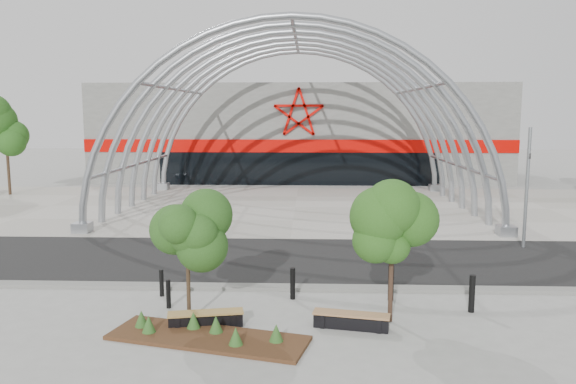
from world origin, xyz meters
The scene contains 18 objects.
ground centered at (0.00, 0.00, 0.00)m, with size 140.00×140.00×0.00m, color gray.
road centered at (0.00, 3.50, 0.01)m, with size 140.00×7.00×0.02m, color black.
forecourt centered at (0.00, 15.50, 0.02)m, with size 60.00×17.00×0.04m, color #A6A196.
kerb centered at (0.00, -0.25, 0.06)m, with size 60.00×0.50×0.12m, color slate.
arena_building centered at (0.00, 33.45, 3.99)m, with size 34.00×15.24×8.00m.
vault_canopy centered at (0.00, 15.50, 0.02)m, with size 20.80×15.80×20.36m.
planting_bed centered at (-1.78, -4.37, 0.13)m, with size 5.32×2.78×0.54m.
signal_pole centered at (9.99, 5.83, 2.67)m, with size 0.39×0.70×5.11m.
street_tree_0 centered at (-2.47, -3.14, 2.45)m, with size 1.50×1.50×3.41m.
street_tree_1 centered at (3.08, -2.97, 2.72)m, with size 1.60×1.60×3.79m.
bench_0 centered at (-1.92, -3.55, 0.21)m, with size 2.06×0.83×0.42m.
bench_1 centered at (1.97, -3.52, 0.21)m, with size 2.08×0.84×0.43m.
bollard_0 centered at (-3.77, -1.08, 0.43)m, with size 0.14×0.14×0.85m, color black.
bollard_1 centered at (-3.29, -2.13, 0.43)m, with size 0.14×0.14×0.85m, color black.
bollard_2 centered at (0.34, -1.20, 0.49)m, with size 0.16×0.16×0.98m, color black.
bollard_3 centered at (3.35, -1.18, 0.55)m, with size 0.18×0.18×1.11m, color black.
bollard_4 centered at (5.54, -2.14, 0.55)m, with size 0.17×0.17×1.09m, color black.
bg_tree_0 centered at (-20.00, 20.00, 4.64)m, with size 3.00×3.00×6.45m.
Camera 1 is at (0.83, -17.89, 5.73)m, focal length 35.00 mm.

